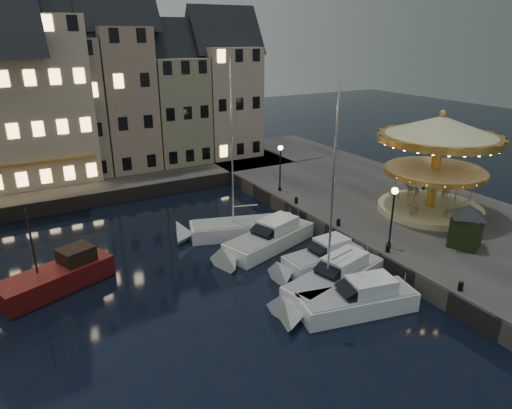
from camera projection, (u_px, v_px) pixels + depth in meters
ground at (309, 300)px, 26.70m from camera, size 160.00×160.00×0.00m
quay_east at (404, 213)px, 37.86m from camera, size 16.00×56.00×1.30m
quay_north at (79, 183)px, 45.52m from camera, size 44.00×12.00×1.30m
quaywall_e at (327, 233)px, 34.14m from camera, size 0.15×44.00×1.30m
quaywall_n at (113, 197)px, 41.57m from camera, size 48.00×0.15×1.30m
streetlamp_b at (393, 209)px, 29.45m from camera, size 0.44×0.44×4.17m
streetlamp_c at (280, 161)px, 40.43m from camera, size 0.44×0.44×4.17m
streetlamp_d at (427, 162)px, 40.40m from camera, size 0.44×0.44×4.17m
bollard_a at (461, 286)px, 25.14m from camera, size 0.30×0.30×0.57m
bollard_b at (388, 248)px, 29.61m from camera, size 0.30×0.30×0.57m
bollard_c at (338, 222)px, 33.68m from camera, size 0.30×0.30×0.57m
bollard_d at (296, 200)px, 38.15m from camera, size 0.30×0.30×0.57m
townhouse_nc at (64, 98)px, 44.29m from camera, size 6.82×8.00×14.80m
townhouse_nd at (122, 89)px, 46.79m from camera, size 5.50×8.00×15.80m
townhouse_ne at (174, 101)px, 49.85m from camera, size 6.16×8.00×12.80m
townhouse_nf at (223, 93)px, 52.49m from camera, size 6.82×8.00×13.80m
motorboat_b at (350, 302)px, 25.30m from camera, size 7.78×3.68×2.15m
motorboat_c at (331, 281)px, 27.46m from camera, size 8.56×4.05×11.37m
motorboat_d at (318, 260)px, 30.04m from camera, size 6.57×2.41×2.15m
motorboat_e at (266, 240)px, 32.90m from camera, size 8.49×4.81×2.15m
motorboat_f at (236, 229)px, 35.07m from camera, size 9.17×4.87×12.26m
red_fishing_boat at (58, 277)px, 27.82m from camera, size 7.12×4.56×5.72m
carousel at (438, 146)px, 34.60m from camera, size 9.24×9.24×8.08m
ticket_kiosk at (468, 219)px, 29.82m from camera, size 2.85×2.85×3.34m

